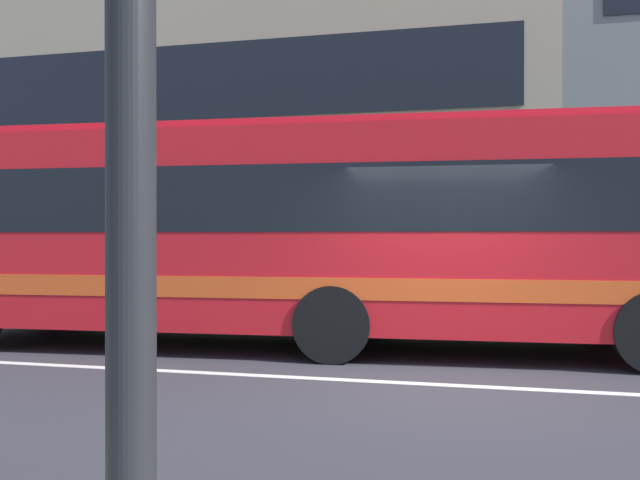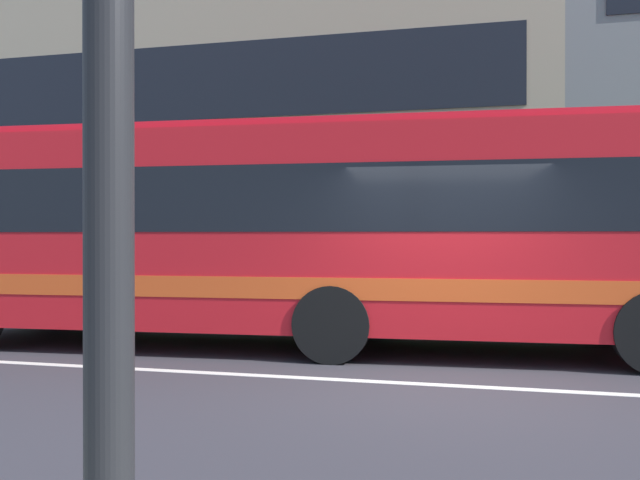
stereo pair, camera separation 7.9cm
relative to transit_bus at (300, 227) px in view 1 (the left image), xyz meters
The scene contains 5 objects.
ground_plane 3.55m from the transit_bus, 44.12° to the right, with size 160.00×160.00×0.00m, color #343137.
lane_centre_line 3.55m from the transit_bus, 44.12° to the right, with size 60.00×0.16×0.01m, color silver.
hedge_row_far 5.39m from the transit_bus, 40.69° to the left, with size 22.67×1.10×1.14m, color #2D7337.
apartment_block_left 13.53m from the transit_bus, 117.87° to the left, with size 20.76×9.70×9.62m.
transit_bus is the anchor object (origin of this frame).
Camera 1 is at (0.61, -7.83, 1.63)m, focal length 39.79 mm.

